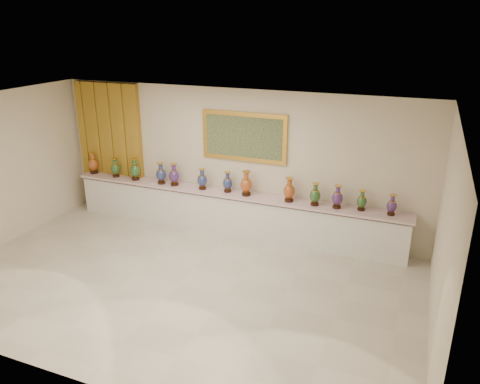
% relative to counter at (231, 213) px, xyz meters
% --- Properties ---
extents(ground, '(8.00, 8.00, 0.00)m').
position_rel_counter_xyz_m(ground, '(0.00, -2.27, -0.44)').
color(ground, beige).
rests_on(ground, ground).
extents(room, '(8.00, 8.00, 8.00)m').
position_rel_counter_xyz_m(room, '(-2.51, 0.17, 1.15)').
color(room, beige).
rests_on(room, ground).
extents(counter, '(7.28, 0.48, 0.90)m').
position_rel_counter_xyz_m(counter, '(0.00, 0.00, 0.00)').
color(counter, white).
rests_on(counter, ground).
extents(vase_0, '(0.24, 0.24, 0.49)m').
position_rel_counter_xyz_m(vase_0, '(-3.45, -0.00, 0.68)').
color(vase_0, black).
rests_on(vase_0, counter).
extents(vase_1, '(0.26, 0.26, 0.43)m').
position_rel_counter_xyz_m(vase_1, '(-2.81, -0.03, 0.66)').
color(vase_1, black).
rests_on(vase_1, counter).
extents(vase_2, '(0.26, 0.26, 0.49)m').
position_rel_counter_xyz_m(vase_2, '(-2.28, -0.05, 0.68)').
color(vase_2, black).
rests_on(vase_2, counter).
extents(vase_3, '(0.25, 0.25, 0.47)m').
position_rel_counter_xyz_m(vase_3, '(-1.61, -0.06, 0.67)').
color(vase_3, black).
rests_on(vase_3, counter).
extents(vase_4, '(0.26, 0.26, 0.49)m').
position_rel_counter_xyz_m(vase_4, '(-1.29, -0.05, 0.68)').
color(vase_4, black).
rests_on(vase_4, counter).
extents(vase_5, '(0.22, 0.22, 0.45)m').
position_rel_counter_xyz_m(vase_5, '(-0.62, -0.04, 0.66)').
color(vase_5, black).
rests_on(vase_5, counter).
extents(vase_6, '(0.21, 0.21, 0.43)m').
position_rel_counter_xyz_m(vase_6, '(-0.06, 0.00, 0.66)').
color(vase_6, black).
rests_on(vase_6, counter).
extents(vase_7, '(0.32, 0.32, 0.51)m').
position_rel_counter_xyz_m(vase_7, '(0.37, -0.04, 0.69)').
color(vase_7, black).
rests_on(vase_7, counter).
extents(vase_8, '(0.25, 0.25, 0.49)m').
position_rel_counter_xyz_m(vase_8, '(1.27, -0.05, 0.68)').
color(vase_8, black).
rests_on(vase_8, counter).
extents(vase_9, '(0.21, 0.21, 0.45)m').
position_rel_counter_xyz_m(vase_9, '(1.79, -0.06, 0.66)').
color(vase_9, black).
rests_on(vase_9, counter).
extents(vase_10, '(0.28, 0.28, 0.45)m').
position_rel_counter_xyz_m(vase_10, '(2.21, -0.04, 0.67)').
color(vase_10, black).
rests_on(vase_10, counter).
extents(vase_11, '(0.21, 0.21, 0.39)m').
position_rel_counter_xyz_m(vase_11, '(2.66, 0.02, 0.64)').
color(vase_11, black).
rests_on(vase_11, counter).
extents(vase_12, '(0.22, 0.22, 0.39)m').
position_rel_counter_xyz_m(vase_12, '(3.20, -0.00, 0.64)').
color(vase_12, black).
rests_on(vase_12, counter).
extents(label_card, '(0.10, 0.06, 0.00)m').
position_rel_counter_xyz_m(label_card, '(-1.77, -0.14, 0.47)').
color(label_card, white).
rests_on(label_card, counter).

